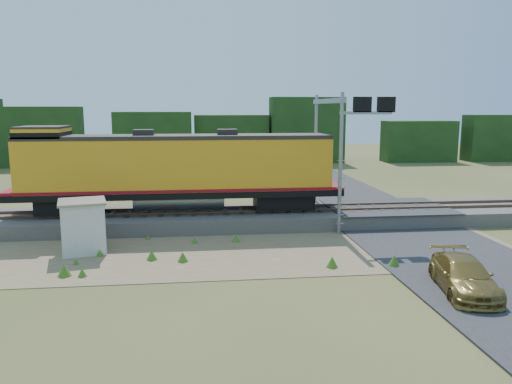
{
  "coord_description": "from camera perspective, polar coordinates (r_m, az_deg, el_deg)",
  "views": [
    {
      "loc": [
        -4.22,
        -22.08,
        6.65
      ],
      "look_at": [
        -1.26,
        3.0,
        2.4
      ],
      "focal_mm": 35.0,
      "sensor_mm": 36.0,
      "label": 1
    }
  ],
  "objects": [
    {
      "name": "shed",
      "position": [
        24.54,
        -19.14,
        -3.71
      ],
      "size": [
        2.49,
        2.49,
        2.46
      ],
      "rotation": [
        0.0,
        0.0,
        0.23
      ],
      "color": "silver",
      "rests_on": "ground"
    },
    {
      "name": "ballast",
      "position": [
        29.08,
        1.78,
        -2.86
      ],
      "size": [
        70.0,
        5.0,
        0.8
      ],
      "primitive_type": "cube",
      "color": "slate",
      "rests_on": "ground"
    },
    {
      "name": "car",
      "position": [
        19.89,
        22.66,
        -8.85
      ],
      "size": [
        2.58,
        4.57,
        1.25
      ],
      "primitive_type": "imported",
      "rotation": [
        0.0,
        0.0,
        -0.2
      ],
      "color": "olive",
      "rests_on": "ground"
    },
    {
      "name": "road",
      "position": [
        26.27,
        18.9,
        -5.44
      ],
      "size": [
        7.0,
        66.0,
        0.86
      ],
      "color": "#38383A",
      "rests_on": "ground"
    },
    {
      "name": "signal_gantry",
      "position": [
        28.52,
        9.29,
        7.28
      ],
      "size": [
        2.97,
        6.2,
        7.48
      ],
      "color": "gray",
      "rests_on": "ground"
    },
    {
      "name": "dirt_shoulder",
      "position": [
        23.64,
        -1.07,
        -6.75
      ],
      "size": [
        26.0,
        8.0,
        0.03
      ],
      "primitive_type": "cube",
      "color": "#8C7754",
      "rests_on": "ground"
    },
    {
      "name": "locomotive",
      "position": [
        28.32,
        -9.4,
        2.63
      ],
      "size": [
        18.39,
        2.8,
        4.74
      ],
      "color": "black",
      "rests_on": "rails"
    },
    {
      "name": "weed_clumps",
      "position": [
        23.17,
        -4.7,
        -7.16
      ],
      "size": [
        15.0,
        6.2,
        0.56
      ],
      "primitive_type": null,
      "color": "#427020",
      "rests_on": "ground"
    },
    {
      "name": "ground",
      "position": [
        23.45,
        3.95,
        -6.95
      ],
      "size": [
        140.0,
        140.0,
        0.0
      ],
      "primitive_type": "plane",
      "color": "#475123",
      "rests_on": "ground"
    },
    {
      "name": "tree_line_north",
      "position": [
        60.34,
        -2.72,
        6.14
      ],
      "size": [
        130.0,
        3.0,
        6.5
      ],
      "color": "#1A3613",
      "rests_on": "ground"
    },
    {
      "name": "rails",
      "position": [
        28.98,
        1.78,
        -1.94
      ],
      "size": [
        70.0,
        1.54,
        0.16
      ],
      "color": "brown",
      "rests_on": "ballast"
    }
  ]
}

